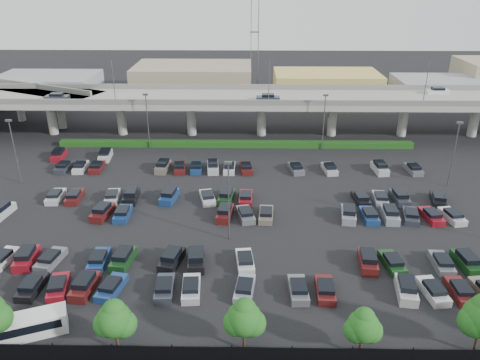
# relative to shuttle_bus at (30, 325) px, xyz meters

# --- Properties ---
(ground) EXTENTS (280.00, 280.00, 0.00)m
(ground) POSITION_rel_shuttle_bus_xyz_m (17.39, 24.84, -1.12)
(ground) COLOR black
(overpass) EXTENTS (150.00, 13.00, 15.80)m
(overpass) POSITION_rel_shuttle_bus_xyz_m (17.17, 56.83, 5.84)
(overpass) COLOR #96978E
(overpass) RESTS_ON ground
(on_ramp) EXTENTS (50.93, 30.13, 8.80)m
(on_ramp) POSITION_rel_shuttle_bus_xyz_m (-34.71, 67.89, 5.73)
(on_ramp) COLOR #96978E
(on_ramp) RESTS_ON ground
(hedge) EXTENTS (66.00, 1.60, 1.10)m
(hedge) POSITION_rel_shuttle_bus_xyz_m (17.39, 49.84, -0.57)
(hedge) COLOR #194213
(hedge) RESTS_ON ground
(fence) EXTENTS (70.00, 0.10, 2.00)m
(fence) POSITION_rel_shuttle_bus_xyz_m (17.33, -3.16, -0.22)
(fence) COLOR black
(fence) RESTS_ON ground
(tree_row) EXTENTS (65.07, 3.66, 5.94)m
(tree_row) POSITION_rel_shuttle_bus_xyz_m (18.09, -1.69, 2.40)
(tree_row) COLOR #332316
(tree_row) RESTS_ON ground
(shuttle_bus) EXTENTS (6.79, 4.39, 2.07)m
(shuttle_bus) POSITION_rel_shuttle_bus_xyz_m (0.00, 0.00, 0.00)
(shuttle_bus) COLOR white
(shuttle_bus) RESTS_ON ground
(parked_cars) EXTENTS (63.10, 41.61, 1.67)m
(parked_cars) POSITION_rel_shuttle_bus_xyz_m (15.82, 20.82, -0.51)
(parked_cars) COLOR silver
(parked_cars) RESTS_ON ground
(light_poles) EXTENTS (66.90, 48.38, 10.30)m
(light_poles) POSITION_rel_shuttle_bus_xyz_m (13.26, 26.84, 5.11)
(light_poles) COLOR #4C4C51
(light_poles) RESTS_ON ground
(distant_buildings) EXTENTS (138.00, 24.00, 9.00)m
(distant_buildings) POSITION_rel_shuttle_bus_xyz_m (29.76, 86.65, 2.62)
(distant_buildings) COLOR gray
(distant_buildings) RESTS_ON ground
(comm_tower) EXTENTS (2.40, 2.40, 30.00)m
(comm_tower) POSITION_rel_shuttle_bus_xyz_m (21.39, 98.84, 14.49)
(comm_tower) COLOR #4C4C51
(comm_tower) RESTS_ON ground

